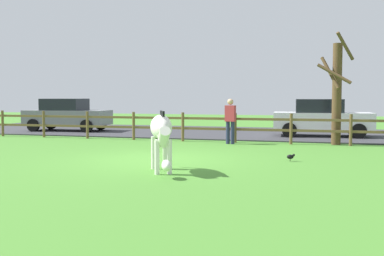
{
  "coord_description": "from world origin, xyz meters",
  "views": [
    {
      "loc": [
        4.49,
        -12.08,
        1.75
      ],
      "look_at": [
        0.61,
        1.41,
        0.78
      ],
      "focal_mm": 43.62,
      "sensor_mm": 36.0,
      "label": 1
    }
  ],
  "objects_px": {
    "parked_car_white": "(321,117)",
    "bare_tree": "(337,91)",
    "visitor_near_fence": "(230,119)",
    "parked_car_grey": "(67,114)",
    "zebra": "(162,132)",
    "crow_on_grass": "(291,157)"
  },
  "relations": [
    {
      "from": "parked_car_white",
      "to": "bare_tree",
      "type": "bearing_deg",
      "value": -79.72
    },
    {
      "from": "visitor_near_fence",
      "to": "bare_tree",
      "type": "bearing_deg",
      "value": 11.9
    },
    {
      "from": "bare_tree",
      "to": "parked_car_grey",
      "type": "distance_m",
      "value": 12.79
    },
    {
      "from": "zebra",
      "to": "parked_car_grey",
      "type": "xyz_separation_m",
      "value": [
        -8.49,
        10.08,
        -0.08
      ]
    },
    {
      "from": "zebra",
      "to": "visitor_near_fence",
      "type": "distance_m",
      "value": 6.61
    },
    {
      "from": "crow_on_grass",
      "to": "parked_car_grey",
      "type": "bearing_deg",
      "value": 146.37
    },
    {
      "from": "bare_tree",
      "to": "parked_car_white",
      "type": "distance_m",
      "value": 3.16
    },
    {
      "from": "parked_car_white",
      "to": "parked_car_grey",
      "type": "relative_size",
      "value": 1.0
    },
    {
      "from": "bare_tree",
      "to": "zebra",
      "type": "bearing_deg",
      "value": -118.22
    },
    {
      "from": "zebra",
      "to": "crow_on_grass",
      "type": "relative_size",
      "value": 8.31
    },
    {
      "from": "parked_car_white",
      "to": "parked_car_grey",
      "type": "height_order",
      "value": "same"
    },
    {
      "from": "bare_tree",
      "to": "crow_on_grass",
      "type": "xyz_separation_m",
      "value": [
        -1.24,
        -4.76,
        -1.79
      ]
    },
    {
      "from": "visitor_near_fence",
      "to": "crow_on_grass",
      "type": "bearing_deg",
      "value": -58.47
    },
    {
      "from": "parked_car_grey",
      "to": "parked_car_white",
      "type": "bearing_deg",
      "value": 1.08
    },
    {
      "from": "visitor_near_fence",
      "to": "zebra",
      "type": "bearing_deg",
      "value": -92.37
    },
    {
      "from": "crow_on_grass",
      "to": "parked_car_white",
      "type": "xyz_separation_m",
      "value": [
        0.71,
        7.68,
        0.72
      ]
    },
    {
      "from": "zebra",
      "to": "parked_car_white",
      "type": "distance_m",
      "value": 10.86
    },
    {
      "from": "parked_car_white",
      "to": "visitor_near_fence",
      "type": "height_order",
      "value": "visitor_near_fence"
    },
    {
      "from": "parked_car_white",
      "to": "visitor_near_fence",
      "type": "distance_m",
      "value": 4.86
    },
    {
      "from": "bare_tree",
      "to": "visitor_near_fence",
      "type": "bearing_deg",
      "value": -168.1
    },
    {
      "from": "crow_on_grass",
      "to": "visitor_near_fence",
      "type": "distance_m",
      "value": 4.74
    },
    {
      "from": "bare_tree",
      "to": "visitor_near_fence",
      "type": "relative_size",
      "value": 2.41
    }
  ]
}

